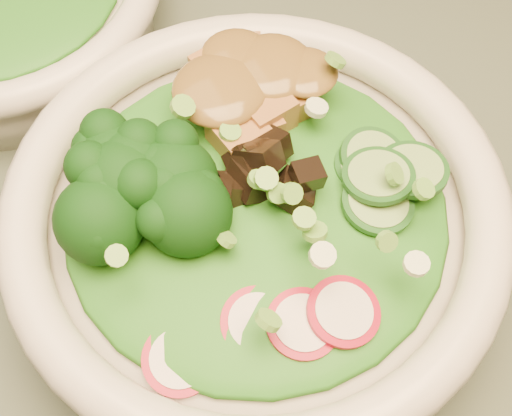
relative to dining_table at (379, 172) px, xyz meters
name	(u,v)px	position (x,y,z in m)	size (l,w,h in m)	color
floor	(322,380)	(0.00, 0.00, -0.64)	(4.00, 4.00, 0.00)	brown
dining_table	(379,172)	(0.00, 0.00, 0.00)	(1.20, 0.80, 0.75)	black
salad_bowl	(256,226)	(-0.15, -0.10, 0.16)	(0.30, 0.30, 0.08)	silver
lettuce_bed	(256,207)	(-0.15, -0.10, 0.18)	(0.23, 0.23, 0.03)	#1A6B16
broccoli_florets	(133,208)	(-0.22, -0.08, 0.20)	(0.09, 0.08, 0.05)	black
radish_slices	(280,321)	(-0.16, -0.17, 0.18)	(0.12, 0.04, 0.02)	maroon
cucumber_slices	(381,183)	(-0.08, -0.11, 0.19)	(0.08, 0.08, 0.04)	#7EB564
mushroom_heap	(253,173)	(-0.15, -0.08, 0.20)	(0.08, 0.08, 0.04)	black
tofu_cubes	(245,98)	(-0.14, -0.03, 0.19)	(0.10, 0.07, 0.04)	#955A31
peanut_sauce	(244,83)	(-0.14, -0.03, 0.21)	(0.08, 0.06, 0.02)	brown
scallion_garnish	(256,182)	(-0.15, -0.10, 0.21)	(0.21, 0.21, 0.03)	#67AC3C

